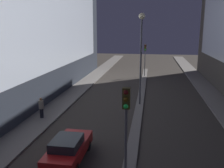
{
  "coord_description": "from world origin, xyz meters",
  "views": [
    {
      "loc": [
        0.99,
        -5.89,
        7.31
      ],
      "look_at": [
        -3.77,
        23.97,
        0.5
      ],
      "focal_mm": 40.0,
      "sensor_mm": 36.0,
      "label": 1
    }
  ],
  "objects_px": {
    "street_lamp": "(141,41)",
    "car_left_lane": "(68,149)",
    "pedestrian_on_left_sidewalk": "(41,107)",
    "traffic_light_mid": "(145,53)",
    "traffic_light_near": "(126,117)"
  },
  "relations": [
    {
      "from": "traffic_light_near",
      "to": "pedestrian_on_left_sidewalk",
      "type": "height_order",
      "value": "traffic_light_near"
    },
    {
      "from": "traffic_light_mid",
      "to": "street_lamp",
      "type": "relative_size",
      "value": 0.56
    },
    {
      "from": "traffic_light_mid",
      "to": "car_left_lane",
      "type": "height_order",
      "value": "traffic_light_mid"
    },
    {
      "from": "traffic_light_mid",
      "to": "car_left_lane",
      "type": "bearing_deg",
      "value": -97.54
    },
    {
      "from": "street_lamp",
      "to": "pedestrian_on_left_sidewalk",
      "type": "bearing_deg",
      "value": -146.61
    },
    {
      "from": "traffic_light_near",
      "to": "traffic_light_mid",
      "type": "relative_size",
      "value": 1.0
    },
    {
      "from": "street_lamp",
      "to": "car_left_lane",
      "type": "distance_m",
      "value": 12.76
    },
    {
      "from": "traffic_light_near",
      "to": "street_lamp",
      "type": "distance_m",
      "value": 13.52
    },
    {
      "from": "street_lamp",
      "to": "pedestrian_on_left_sidewalk",
      "type": "relative_size",
      "value": 5.06
    },
    {
      "from": "car_left_lane",
      "to": "pedestrian_on_left_sidewalk",
      "type": "height_order",
      "value": "pedestrian_on_left_sidewalk"
    },
    {
      "from": "car_left_lane",
      "to": "traffic_light_near",
      "type": "bearing_deg",
      "value": -33.1
    },
    {
      "from": "traffic_light_near",
      "to": "traffic_light_mid",
      "type": "height_order",
      "value": "same"
    },
    {
      "from": "street_lamp",
      "to": "pedestrian_on_left_sidewalk",
      "type": "height_order",
      "value": "street_lamp"
    },
    {
      "from": "street_lamp",
      "to": "car_left_lane",
      "type": "relative_size",
      "value": 2.01
    },
    {
      "from": "car_left_lane",
      "to": "traffic_light_mid",
      "type": "bearing_deg",
      "value": 82.46
    }
  ]
}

